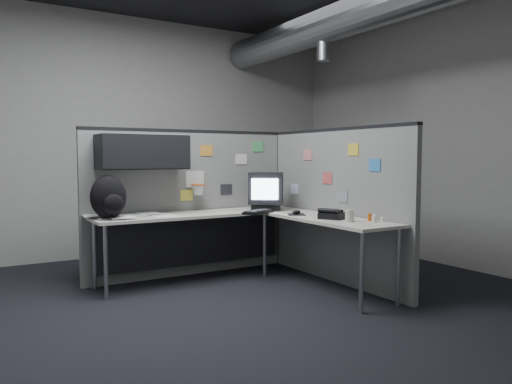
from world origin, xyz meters
TOP-DOWN VIEW (x-y plane):
  - room at (0.56, 0.00)m, footprint 5.62×5.62m
  - partition_back at (-0.25, 1.23)m, footprint 2.44×0.42m
  - partition_right at (1.10, 0.22)m, footprint 0.07×2.23m
  - desk at (0.15, 0.70)m, footprint 2.31×2.11m
  - monitor at (0.65, 0.87)m, footprint 0.52×0.52m
  - keyboard at (0.39, 0.61)m, footprint 0.42×0.29m
  - mouse at (0.66, 0.30)m, footprint 0.26×0.27m
  - phone at (0.75, -0.16)m, footprint 0.28×0.29m
  - bottles at (0.95, -0.52)m, footprint 0.12×0.15m
  - cup at (0.74, -0.41)m, footprint 0.08×0.08m
  - papers at (-0.87, 1.06)m, footprint 0.89×0.58m
  - backpack at (-1.09, 0.95)m, footprint 0.40×0.38m

SIDE VIEW (x-z plane):
  - desk at x=0.15m, z-range 0.25..0.98m
  - papers at x=-0.87m, z-range 0.73..0.75m
  - mouse at x=0.66m, z-range 0.72..0.77m
  - keyboard at x=0.39m, z-range 0.73..0.76m
  - bottles at x=0.95m, z-range 0.72..0.80m
  - phone at x=0.75m, z-range 0.72..0.82m
  - cup at x=0.74m, z-range 0.73..0.84m
  - partition_right at x=1.10m, z-range 0.00..1.63m
  - backpack at x=-1.09m, z-range 0.72..1.15m
  - monitor at x=0.65m, z-range 0.74..1.16m
  - partition_back at x=-0.25m, z-range 0.18..1.81m
  - room at x=0.56m, z-range 0.49..3.71m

